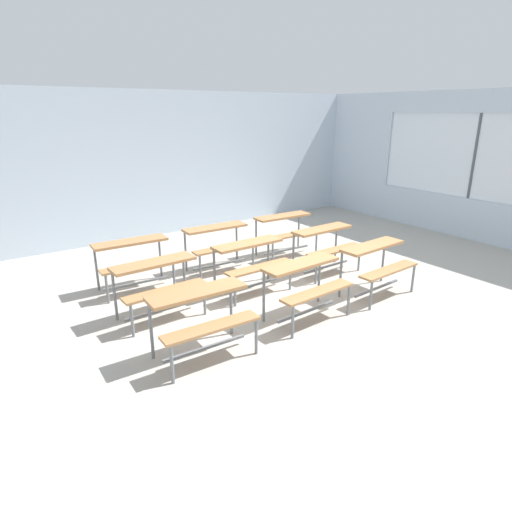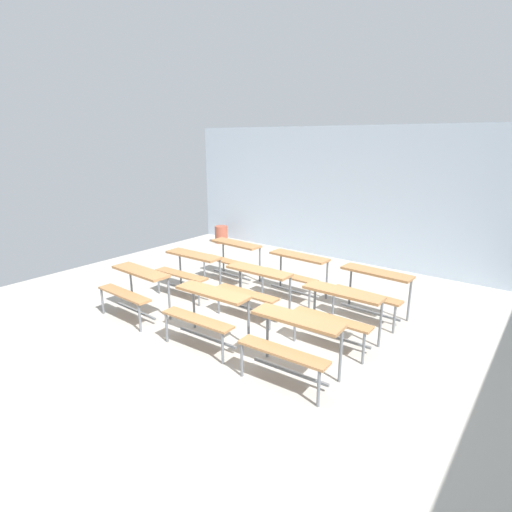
{
  "view_description": "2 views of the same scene",
  "coord_description": "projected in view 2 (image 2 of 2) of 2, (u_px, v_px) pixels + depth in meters",
  "views": [
    {
      "loc": [
        -3.76,
        -4.19,
        2.6
      ],
      "look_at": [
        -0.35,
        0.66,
        0.57
      ],
      "focal_mm": 29.95,
      "sensor_mm": 36.0,
      "label": 1
    },
    {
      "loc": [
        3.3,
        -4.02,
        2.73
      ],
      "look_at": [
        -0.79,
        1.29,
        0.78
      ],
      "focal_mm": 28.53,
      "sensor_mm": 36.0,
      "label": 2
    }
  ],
  "objects": [
    {
      "name": "desk_bench_r1c2",
      "position": [
        339.0,
        305.0,
        5.47
      ],
      "size": [
        1.11,
        0.61,
        0.74
      ],
      "rotation": [
        0.0,
        0.0,
        0.01
      ],
      "color": "#A87547",
      "rests_on": "ground"
    },
    {
      "name": "desk_bench_r0c0",
      "position": [
        135.0,
        283.0,
        6.34
      ],
      "size": [
        1.12,
        0.62,
        0.74
      ],
      "rotation": [
        0.0,
        0.0,
        -0.03
      ],
      "color": "#A87547",
      "rests_on": "ground"
    },
    {
      "name": "desk_bench_r1c0",
      "position": [
        189.0,
        265.0,
        7.23
      ],
      "size": [
        1.12,
        0.63,
        0.74
      ],
      "rotation": [
        0.0,
        0.0,
        0.03
      ],
      "color": "#A87547",
      "rests_on": "ground"
    },
    {
      "name": "desk_bench_r2c2",
      "position": [
        373.0,
        284.0,
        6.29
      ],
      "size": [
        1.13,
        0.64,
        0.74
      ],
      "rotation": [
        0.0,
        0.0,
        -0.05
      ],
      "color": "#A87547",
      "rests_on": "ground"
    },
    {
      "name": "desk_bench_r0c1",
      "position": [
        208.0,
        306.0,
        5.47
      ],
      "size": [
        1.13,
        0.64,
        0.74
      ],
      "rotation": [
        0.0,
        0.0,
        0.04
      ],
      "color": "#A87547",
      "rests_on": "ground"
    },
    {
      "name": "ground",
      "position": [
        245.0,
        340.0,
        5.76
      ],
      "size": [
        10.0,
        9.0,
        0.05
      ],
      "primitive_type": "cube",
      "color": "#ADA89E"
    },
    {
      "name": "desk_bench_r2c0",
      "position": [
        232.0,
        252.0,
        8.02
      ],
      "size": [
        1.12,
        0.64,
        0.74
      ],
      "rotation": [
        0.0,
        0.0,
        -0.04
      ],
      "color": "#A87547",
      "rests_on": "ground"
    },
    {
      "name": "desk_bench_r1c1",
      "position": [
        255.0,
        282.0,
        6.37
      ],
      "size": [
        1.11,
        0.6,
        0.74
      ],
      "rotation": [
        0.0,
        0.0,
        0.01
      ],
      "color": "#A87547",
      "rests_on": "ground"
    },
    {
      "name": "wall_back",
      "position": [
        376.0,
        198.0,
        8.76
      ],
      "size": [
        10.0,
        0.12,
        3.0
      ],
      "primitive_type": "cube",
      "color": "silver",
      "rests_on": "ground"
    },
    {
      "name": "desk_bench_r2c1",
      "position": [
        295.0,
        266.0,
        7.16
      ],
      "size": [
        1.12,
        0.63,
        0.74
      ],
      "rotation": [
        0.0,
        0.0,
        -0.04
      ],
      "color": "#A87547",
      "rests_on": "ground"
    },
    {
      "name": "desk_bench_r0c2",
      "position": [
        292.0,
        335.0,
        4.66
      ],
      "size": [
        1.13,
        0.65,
        0.74
      ],
      "rotation": [
        0.0,
        0.0,
        0.05
      ],
      "color": "#A87547",
      "rests_on": "ground"
    },
    {
      "name": "trash_bin",
      "position": [
        221.0,
        234.0,
        10.99
      ],
      "size": [
        0.34,
        0.34,
        0.45
      ],
      "primitive_type": "cylinder",
      "color": "#9E4C38",
      "rests_on": "ground"
    }
  ]
}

